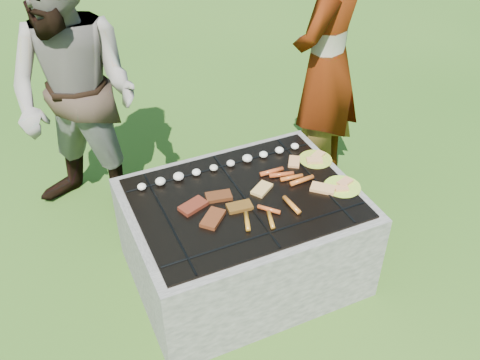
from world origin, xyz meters
The scene contains 10 objects.
lawn centered at (0.00, 0.00, 0.00)m, with size 60.00×60.00×0.00m, color #224C13.
fire_pit centered at (0.00, 0.00, 0.28)m, with size 1.30×1.00×0.62m.
mushrooms centered at (-0.02, 0.31, 0.63)m, with size 1.05×0.06×0.04m.
pork_slabs centered at (-0.19, -0.02, 0.62)m, with size 0.39×0.30×0.02m.
sausages centered at (0.20, -0.06, 0.63)m, with size 0.55×0.46×0.03m.
bread_on_grate centered at (0.32, 0.00, 0.62)m, with size 0.47×0.44×0.02m.
plate_far centered at (0.56, 0.15, 0.61)m, with size 0.23×0.23×0.03m.
plate_near centered at (0.56, -0.15, 0.61)m, with size 0.24×0.24×0.03m.
cook centered at (0.93, 0.68, 0.95)m, with size 0.69×0.46×1.90m, color gray.
bystander centered at (-0.69, 0.99, 0.91)m, with size 0.89×0.69×1.82m, color gray.
Camera 1 is at (-0.98, -2.11, 2.52)m, focal length 40.00 mm.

